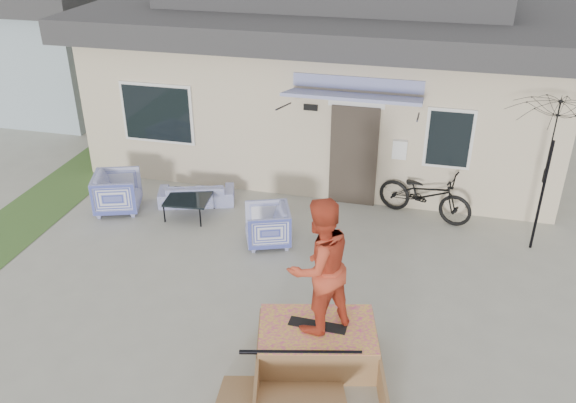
% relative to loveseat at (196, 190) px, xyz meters
% --- Properties ---
extents(ground, '(90.00, 90.00, 0.00)m').
position_rel_loveseat_xyz_m(ground, '(2.12, -3.69, -0.30)').
color(ground, '#9F9D8E').
rests_on(ground, ground).
extents(grass_strip, '(1.40, 8.00, 0.01)m').
position_rel_loveseat_xyz_m(grass_strip, '(-3.08, -1.69, -0.30)').
color(grass_strip, '#3A5D29').
rests_on(grass_strip, ground).
extents(house, '(10.80, 8.49, 4.10)m').
position_rel_loveseat_xyz_m(house, '(2.12, 4.30, 1.64)').
color(house, beige).
rests_on(house, ground).
extents(neighbor_house, '(8.60, 7.60, 3.50)m').
position_rel_loveseat_xyz_m(neighbor_house, '(-8.38, 6.31, 1.48)').
color(neighbor_house, '#98ACB7').
rests_on(neighbor_house, ground).
extents(loveseat, '(1.61, 0.90, 0.60)m').
position_rel_loveseat_xyz_m(loveseat, '(0.00, 0.00, 0.00)').
color(loveseat, '#3641A8').
rests_on(loveseat, ground).
extents(armchair_left, '(1.04, 1.08, 0.89)m').
position_rel_loveseat_xyz_m(armchair_left, '(-1.42, -0.66, 0.14)').
color(armchair_left, '#3641A8').
rests_on(armchair_left, ground).
extents(armchair_right, '(0.96, 0.99, 0.80)m').
position_rel_loveseat_xyz_m(armchair_right, '(1.85, -1.17, 0.10)').
color(armchair_right, '#3641A8').
rests_on(armchair_right, ground).
extents(coffee_table, '(0.92, 0.92, 0.42)m').
position_rel_loveseat_xyz_m(coffee_table, '(0.06, -0.54, -0.09)').
color(coffee_table, black).
rests_on(coffee_table, ground).
extents(bicycle, '(2.01, 1.21, 1.22)m').
position_rel_loveseat_xyz_m(bicycle, '(4.59, 0.52, 0.31)').
color(bicycle, black).
rests_on(bicycle, ground).
extents(patio_umbrella, '(2.16, 2.09, 2.20)m').
position_rel_loveseat_xyz_m(patio_umbrella, '(6.57, -0.18, 1.45)').
color(patio_umbrella, black).
rests_on(patio_umbrella, ground).
extents(skate_ramp, '(2.03, 2.42, 0.53)m').
position_rel_loveseat_xyz_m(skate_ramp, '(3.35, -3.98, -0.04)').
color(skate_ramp, olive).
rests_on(skate_ramp, ground).
extents(skateboard, '(0.80, 0.22, 0.05)m').
position_rel_loveseat_xyz_m(skateboard, '(3.33, -3.92, 0.25)').
color(skateboard, black).
rests_on(skateboard, skate_ramp).
extents(skater, '(1.18, 1.18, 1.93)m').
position_rel_loveseat_xyz_m(skater, '(3.33, -3.92, 1.24)').
color(skater, '#CB4428').
rests_on(skater, skateboard).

